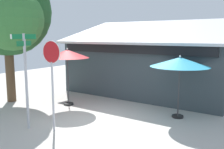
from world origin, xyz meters
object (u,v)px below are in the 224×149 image
at_px(stop_sign, 52,69).
at_px(patio_umbrella_crimson_left, 67,54).
at_px(patio_umbrella_teal_center, 180,63).
at_px(shade_tree, 7,13).
at_px(street_sign_post, 26,72).

distance_m(stop_sign, patio_umbrella_crimson_left, 3.16).
relative_size(patio_umbrella_crimson_left, patio_umbrella_teal_center, 1.08).
distance_m(stop_sign, shade_tree, 4.99).
relative_size(patio_umbrella_crimson_left, shade_tree, 0.41).
height_order(stop_sign, shade_tree, shade_tree).
xyz_separation_m(patio_umbrella_crimson_left, patio_umbrella_teal_center, (4.76, 1.05, -0.18)).
bearing_deg(stop_sign, shade_tree, 162.02).
distance_m(street_sign_post, stop_sign, 0.96).
distance_m(patio_umbrella_crimson_left, shade_tree, 3.31).
height_order(patio_umbrella_crimson_left, shade_tree, shade_tree).
distance_m(patio_umbrella_teal_center, shade_tree, 7.86).
distance_m(street_sign_post, patio_umbrella_teal_center, 5.52).
bearing_deg(street_sign_post, stop_sign, 20.67).
height_order(street_sign_post, stop_sign, street_sign_post).
distance_m(street_sign_post, shade_tree, 4.42).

